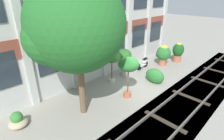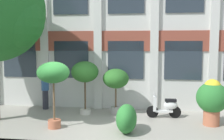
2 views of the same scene
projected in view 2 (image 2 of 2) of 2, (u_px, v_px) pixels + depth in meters
name	position (u px, v px, depth m)	size (l,w,h in m)	color
ground_plane	(83.00, 129.00, 9.15)	(80.00, 80.00, 0.00)	#9E998E
apartment_facade	(99.00, 18.00, 11.97)	(15.45, 0.64, 8.30)	silver
potted_plant_low_pan	(85.00, 73.00, 10.96)	(1.14, 1.14, 2.25)	beige
potted_plant_tall_urn	(53.00, 76.00, 9.13)	(1.13, 1.13, 2.36)	#B76647
potted_plant_fluted_column	(212.00, 98.00, 9.53)	(1.13, 1.13, 1.71)	#B76647
potted_plant_terracotta_small	(116.00, 80.00, 10.97)	(1.09, 1.09, 1.94)	gray
scooter_near_curb	(165.00, 107.00, 10.54)	(1.38, 0.50, 0.98)	black
resident_by_doorway	(45.00, 90.00, 11.91)	(0.34, 0.53, 1.63)	#282833
topiary_hedge	(126.00, 119.00, 8.81)	(1.30, 0.70, 0.95)	#2D7A33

